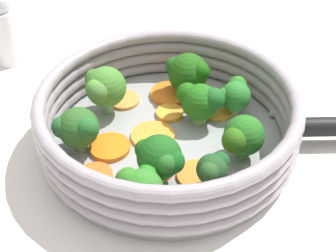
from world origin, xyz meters
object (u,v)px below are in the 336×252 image
object	(u,v)px
broccoli_floret_1	(235,95)
broccoli_floret_4	(160,158)
carrot_slice_1	(170,113)
carrot_slice_6	(153,136)
carrot_slice_8	(110,147)
broccoli_floret_8	(78,128)
broccoli_floret_6	(188,73)
carrot_slice_0	(198,175)
carrot_slice_2	(158,168)
carrot_slice_7	(217,108)
carrot_slice_4	(170,94)
salt_shaker	(2,27)
carrot_slice_5	(124,100)
skillet	(168,140)
broccoli_floret_5	(213,169)
broccoli_floret_0	(242,137)
broccoli_floret_3	(200,101)
carrot_slice_3	(95,175)
broccoli_floret_2	(140,187)
broccoli_floret_7	(103,88)

from	to	relation	value
broccoli_floret_1	broccoli_floret_4	world-z (taller)	broccoli_floret_4
carrot_slice_1	carrot_slice_6	xyz separation A→B (m)	(0.04, 0.01, -0.00)
broccoli_floret_4	carrot_slice_8	bearing A→B (deg)	-97.99
broccoli_floret_8	broccoli_floret_6	bearing A→B (deg)	163.27
carrot_slice_0	carrot_slice_2	distance (m)	0.04
carrot_slice_7	carrot_slice_8	size ratio (longest dim) A/B	0.98
carrot_slice_4	salt_shaker	xyz separation A→B (m)	(0.04, -0.24, 0.04)
carrot_slice_0	salt_shaker	xyz separation A→B (m)	(-0.06, -0.34, 0.04)
broccoli_floret_8	salt_shaker	size ratio (longest dim) A/B	0.48
carrot_slice_1	carrot_slice_5	size ratio (longest dim) A/B	0.85
skillet	carrot_slice_8	xyz separation A→B (m)	(0.05, -0.04, 0.01)
carrot_slice_8	broccoli_floret_5	distance (m)	0.12
broccoli_floret_0	salt_shaker	distance (m)	0.36
broccoli_floret_3	broccoli_floret_6	world-z (taller)	broccoli_floret_6
broccoli_floret_6	carrot_slice_3	bearing A→B (deg)	-1.90
carrot_slice_4	broccoli_floret_8	xyz separation A→B (m)	(0.13, -0.03, 0.03)
carrot_slice_5	broccoli_floret_6	xyz separation A→B (m)	(-0.05, 0.06, 0.03)
carrot_slice_2	broccoli_floret_3	bearing A→B (deg)	-177.68
carrot_slice_7	carrot_slice_8	world-z (taller)	same
broccoli_floret_0	broccoli_floret_1	distance (m)	0.08
carrot_slice_6	broccoli_floret_5	distance (m)	0.10
broccoli_floret_1	broccoli_floret_2	distance (m)	0.17
broccoli_floret_0	broccoli_floret_3	world-z (taller)	broccoli_floret_0
carrot_slice_3	carrot_slice_6	xyz separation A→B (m)	(-0.08, 0.01, -0.00)
broccoli_floret_1	broccoli_floret_7	xyz separation A→B (m)	(0.08, -0.12, 0.01)
carrot_slice_6	broccoli_floret_5	bearing A→B (deg)	70.02
carrot_slice_4	broccoli_floret_0	distance (m)	0.13
broccoli_floret_3	broccoli_floret_4	xyz separation A→B (m)	(0.10, 0.01, 0.00)
skillet	carrot_slice_1	distance (m)	0.04
carrot_slice_0	carrot_slice_4	bearing A→B (deg)	-136.07
broccoli_floret_2	broccoli_floret_8	distance (m)	0.10
carrot_slice_0	carrot_slice_4	distance (m)	0.14
broccoli_floret_1	broccoli_floret_8	size ratio (longest dim) A/B	0.82
broccoli_floret_4	carrot_slice_2	bearing A→B (deg)	-137.42
broccoli_floret_0	broccoli_floret_1	world-z (taller)	broccoli_floret_0
carrot_slice_3	broccoli_floret_6	bearing A→B (deg)	178.10
broccoli_floret_2	broccoli_floret_7	xyz separation A→B (m)	(-0.09, -0.12, 0.01)
broccoli_floret_0	broccoli_floret_3	size ratio (longest dim) A/B	0.92
carrot_slice_4	broccoli_floret_4	xyz separation A→B (m)	(0.13, 0.07, 0.03)
carrot_slice_2	carrot_slice_8	xyz separation A→B (m)	(0.00, -0.06, 0.00)
broccoli_floret_3	broccoli_floret_8	bearing A→B (deg)	-36.81
broccoli_floret_8	broccoli_floret_0	bearing A→B (deg)	118.49
carrot_slice_0	carrot_slice_1	world-z (taller)	carrot_slice_1
broccoli_floret_1	carrot_slice_8	bearing A→B (deg)	-32.38
carrot_slice_8	broccoli_floret_2	world-z (taller)	broccoli_floret_2
broccoli_floret_7	salt_shaker	bearing A→B (deg)	-99.47
carrot_slice_7	skillet	bearing A→B (deg)	-17.78
carrot_slice_7	broccoli_floret_2	bearing A→B (deg)	3.09
carrot_slice_7	salt_shaker	size ratio (longest dim) A/B	0.40
skillet	broccoli_floret_8	bearing A→B (deg)	-43.93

